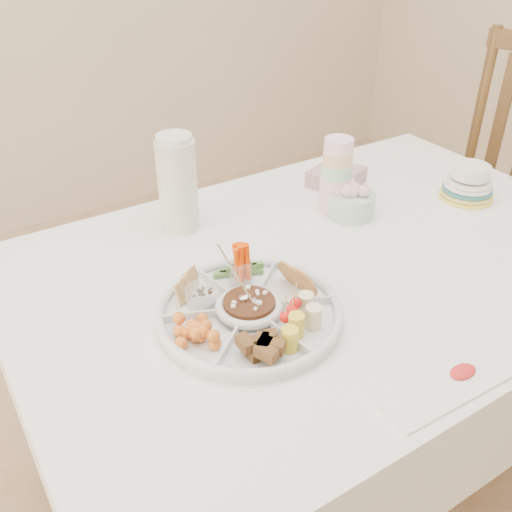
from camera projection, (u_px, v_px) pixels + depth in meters
floor at (316, 460)px, 1.79m from camera, size 4.00×4.00×0.00m
dining_table at (324, 372)px, 1.58m from camera, size 1.52×1.02×0.76m
chair at (493, 202)px, 2.06m from camera, size 0.57×0.57×1.11m
party_tray at (249, 310)px, 1.17m from camera, size 0.49×0.49×0.04m
bean_dip at (249, 307)px, 1.17m from camera, size 0.14×0.14×0.04m
tortillas at (295, 277)px, 1.23m from camera, size 0.11×0.11×0.05m
carrot_cucumber at (239, 259)px, 1.26m from camera, size 0.13×0.13×0.09m
pita_raisins at (191, 289)px, 1.19m from camera, size 0.13×0.13×0.05m
cherries at (197, 331)px, 1.09m from camera, size 0.15×0.15×0.05m
granola_chunks at (262, 346)px, 1.06m from camera, size 0.14×0.14×0.05m
banana_tomato at (311, 308)px, 1.11m from camera, size 0.14×0.14×0.09m
cup_stack at (337, 171)px, 1.52m from camera, size 0.09×0.09×0.24m
thermos at (177, 182)px, 1.43m from camera, size 0.10×0.10×0.26m
flower_bowl at (351, 199)px, 1.53m from camera, size 0.16×0.16×0.10m
napkin_stack at (336, 177)px, 1.71m from camera, size 0.18×0.17×0.05m
plate_stack at (469, 183)px, 1.62m from camera, size 0.19×0.19×0.10m
placemat at (451, 380)px, 1.03m from camera, size 0.31×0.11×0.01m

